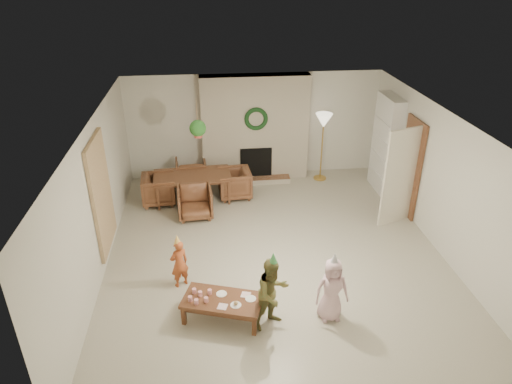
{
  "coord_description": "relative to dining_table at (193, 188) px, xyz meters",
  "views": [
    {
      "loc": [
        -1.12,
        -6.97,
        4.83
      ],
      "look_at": [
        -0.3,
        0.4,
        1.05
      ],
      "focal_mm": 32.33,
      "sensor_mm": 36.0,
      "label": 1
    }
  ],
  "objects": [
    {
      "name": "floor",
      "position": [
        1.5,
        -2.23,
        -0.29
      ],
      "size": [
        7.0,
        7.0,
        0.0
      ],
      "primitive_type": "plane",
      "color": "#B7B29E",
      "rests_on": "ground"
    },
    {
      "name": "ceiling",
      "position": [
        1.5,
        -2.23,
        2.21
      ],
      "size": [
        7.0,
        7.0,
        0.0
      ],
      "primitive_type": "plane",
      "rotation": [
        3.14,
        0.0,
        0.0
      ],
      "color": "white",
      "rests_on": "wall_back"
    },
    {
      "name": "wall_back",
      "position": [
        1.5,
        1.27,
        0.96
      ],
      "size": [
        7.0,
        0.0,
        7.0
      ],
      "primitive_type": "plane",
      "rotation": [
        1.57,
        0.0,
        0.0
      ],
      "color": "silver",
      "rests_on": "floor"
    },
    {
      "name": "wall_front",
      "position": [
        1.5,
        -5.73,
        0.96
      ],
      "size": [
        7.0,
        0.0,
        7.0
      ],
      "primitive_type": "plane",
      "rotation": [
        -1.57,
        0.0,
        0.0
      ],
      "color": "silver",
      "rests_on": "floor"
    },
    {
      "name": "wall_left",
      "position": [
        -1.5,
        -2.23,
        0.96
      ],
      "size": [
        0.0,
        7.0,
        7.0
      ],
      "primitive_type": "plane",
      "rotation": [
        1.57,
        0.0,
        1.57
      ],
      "color": "silver",
      "rests_on": "floor"
    },
    {
      "name": "wall_right",
      "position": [
        4.5,
        -2.23,
        0.96
      ],
      "size": [
        0.0,
        7.0,
        7.0
      ],
      "primitive_type": "plane",
      "rotation": [
        1.57,
        0.0,
        -1.57
      ],
      "color": "silver",
      "rests_on": "floor"
    },
    {
      "name": "fireplace_mass",
      "position": [
        1.5,
        1.07,
        0.96
      ],
      "size": [
        2.5,
        0.4,
        2.5
      ],
      "primitive_type": "cube",
      "color": "#4E1E14",
      "rests_on": "floor"
    },
    {
      "name": "fireplace_hearth",
      "position": [
        1.5,
        0.72,
        -0.23
      ],
      "size": [
        1.6,
        0.3,
        0.12
      ],
      "primitive_type": "cube",
      "color": "brown",
      "rests_on": "floor"
    },
    {
      "name": "fireplace_firebox",
      "position": [
        1.5,
        0.89,
        0.16
      ],
      "size": [
        0.75,
        0.12,
        0.75
      ],
      "primitive_type": "cube",
      "color": "black",
      "rests_on": "floor"
    },
    {
      "name": "fireplace_wreath",
      "position": [
        1.5,
        0.84,
        1.26
      ],
      "size": [
        0.54,
        0.1,
        0.54
      ],
      "primitive_type": "torus",
      "rotation": [
        1.57,
        0.0,
        0.0
      ],
      "color": "#14371A",
      "rests_on": "fireplace_mass"
    },
    {
      "name": "floor_lamp_base",
      "position": [
        3.06,
        0.77,
        -0.28
      ],
      "size": [
        0.31,
        0.31,
        0.03
      ],
      "primitive_type": "cylinder",
      "color": "gold",
      "rests_on": "floor"
    },
    {
      "name": "floor_lamp_post",
      "position": [
        3.06,
        0.77,
        0.47
      ],
      "size": [
        0.03,
        0.03,
        1.48
      ],
      "primitive_type": "cylinder",
      "color": "gold",
      "rests_on": "floor"
    },
    {
      "name": "floor_lamp_shade",
      "position": [
        3.06,
        0.77,
        1.18
      ],
      "size": [
        0.39,
        0.39,
        0.33
      ],
      "primitive_type": "cone",
      "rotation": [
        3.14,
        0.0,
        0.0
      ],
      "color": "beige",
      "rests_on": "floor_lamp_post"
    },
    {
      "name": "bookshelf_carcass",
      "position": [
        4.34,
        0.07,
        0.81
      ],
      "size": [
        0.3,
        1.0,
        2.2
      ],
      "primitive_type": "cube",
      "color": "white",
      "rests_on": "floor"
    },
    {
      "name": "bookshelf_shelf_a",
      "position": [
        4.32,
        0.07,
        0.16
      ],
      "size": [
        0.3,
        0.92,
        0.03
      ],
      "primitive_type": "cube",
      "color": "white",
      "rests_on": "bookshelf_carcass"
    },
    {
      "name": "bookshelf_shelf_b",
      "position": [
        4.32,
        0.07,
        0.56
      ],
      "size": [
        0.3,
        0.92,
        0.03
      ],
      "primitive_type": "cube",
      "color": "white",
      "rests_on": "bookshelf_carcass"
    },
    {
      "name": "bookshelf_shelf_c",
      "position": [
        4.32,
        0.07,
        0.96
      ],
      "size": [
        0.3,
        0.92,
        0.03
      ],
      "primitive_type": "cube",
      "color": "white",
      "rests_on": "bookshelf_carcass"
    },
    {
      "name": "bookshelf_shelf_d",
      "position": [
        4.32,
        0.07,
        1.36
      ],
      "size": [
        0.3,
        0.92,
        0.03
      ],
      "primitive_type": "cube",
      "color": "white",
      "rests_on": "bookshelf_carcass"
    },
    {
      "name": "books_row_lower",
      "position": [
        4.3,
        -0.08,
        0.3
      ],
      "size": [
        0.2,
        0.4,
        0.24
      ],
      "primitive_type": "cube",
      "color": "maroon",
      "rests_on": "bookshelf_shelf_a"
    },
    {
      "name": "books_row_mid",
      "position": [
        4.3,
        0.12,
        0.7
      ],
      "size": [
        0.2,
        0.44,
        0.24
      ],
      "primitive_type": "cube",
      "color": "#294496",
      "rests_on": "bookshelf_shelf_b"
    },
    {
      "name": "books_row_upper",
      "position": [
        4.3,
        -0.03,
        1.09
      ],
      "size": [
        0.2,
        0.36,
        0.22
      ],
      "primitive_type": "cube",
      "color": "#9E6621",
      "rests_on": "bookshelf_shelf_c"
    },
    {
      "name": "door_frame",
      "position": [
        4.46,
        -1.03,
        0.73
      ],
      "size": [
        0.05,
        0.86,
        2.04
      ],
      "primitive_type": "cube",
      "color": "brown",
      "rests_on": "floor"
    },
    {
      "name": "door_leaf",
      "position": [
        4.08,
        -1.41,
        0.71
      ],
      "size": [
        0.77,
        0.32,
        2.0
      ],
      "primitive_type": "cube",
      "rotation": [
        0.0,
        0.0,
        -1.22
      ],
      "color": "beige",
      "rests_on": "floor"
    },
    {
      "name": "curtain_panel",
      "position": [
        -1.46,
        -2.03,
        0.96
      ],
      "size": [
        0.06,
        1.2,
        2.0
      ],
      "primitive_type": "cube",
      "color": "beige",
      "rests_on": "wall_left"
    },
    {
      "name": "dining_table",
      "position": [
        0.0,
        0.0,
        0.0
      ],
      "size": [
        1.73,
        1.04,
        0.59
      ],
      "primitive_type": "imported",
      "rotation": [
        0.0,
        0.0,
        0.07
      ],
      "color": "brown",
      "rests_on": "floor"
    },
    {
      "name": "dining_chair_near",
      "position": [
        0.05,
        -0.74,
        0.03
      ],
      "size": [
        0.74,
        0.76,
        0.65
      ],
      "primitive_type": "imported",
      "rotation": [
        0.0,
        0.0,
        0.07
      ],
      "color": "brown",
      "rests_on": "floor"
    },
    {
      "name": "dining_chair_far",
      "position": [
        -0.05,
        0.74,
        0.03
      ],
      "size": [
        0.74,
        0.76,
        0.65
      ],
      "primitive_type": "imported",
      "rotation": [
        0.0,
        0.0,
        3.21
      ],
      "color": "brown",
      "rests_on": "floor"
    },
    {
      "name": "dining_chair_left",
      "position": [
        -0.74,
        -0.05,
        0.03
      ],
      "size": [
        0.76,
        0.74,
        0.65
      ],
      "primitive_type": "imported",
      "rotation": [
        0.0,
        0.0,
        1.64
      ],
      "color": "brown",
      "rests_on": "floor"
    },
    {
      "name": "dining_chair_right",
      "position": [
        0.92,
        0.06,
        0.03
      ],
      "size": [
        0.76,
        0.74,
        0.65
      ],
      "primitive_type": "imported",
      "rotation": [
        0.0,
        0.0,
        -1.51
      ],
      "color": "brown",
      "rests_on": "floor"
    },
    {
      "name": "hanging_plant_cord",
      "position": [
        0.2,
        -0.73,
        1.86
      ],
      "size": [
        0.01,
        0.01,
        0.7
      ],
      "primitive_type": "cylinder",
      "color": "tan",
      "rests_on": "ceiling"
    },
    {
      "name": "hanging_plant_pot",
      "position": [
        0.2,
        -0.73,
        1.51
      ],
      "size": [
        0.16,
        0.16,
        0.12
      ],
      "primitive_type": "cylinder",
      "color": "#B04338",
      "rests_on": "hanging_plant_cord"
    },
    {
      "name": "hanging_plant_foliage",
      "position": [
        0.2,
        -0.73,
        1.63
      ],
      "size": [
        0.32,
        0.32,
        0.32
      ],
      "primitive_type": "sphere",
      "color": "#1C511B",
      "rests_on": "hanging_plant_pot"
    },
    {
      "name": "coffee_table_top",
      "position": [
        0.47,
        -3.87,
        0.04
      ],
      "size": [
        1.29,
        0.92,
        0.05
      ],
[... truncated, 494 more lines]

